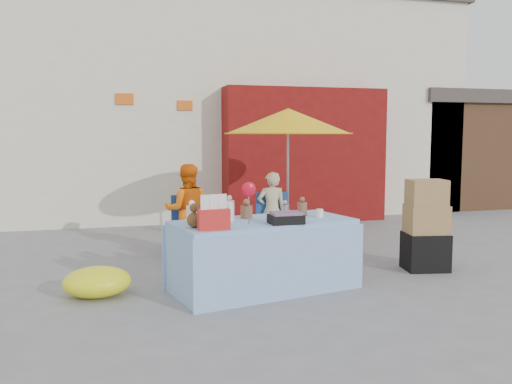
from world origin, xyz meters
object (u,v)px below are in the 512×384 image
object	(u,v)px
vendor_orange	(187,210)
vendor_beige	(272,211)
umbrella	(288,122)
box_stack	(426,229)
market_table	(263,254)
chair_right	(274,234)
chair_left	(189,239)

from	to	relation	value
vendor_orange	vendor_beige	bearing A→B (deg)	-173.11
vendor_beige	umbrella	distance (m)	1.35
box_stack	market_table	bearing A→B (deg)	-172.96
market_table	box_stack	size ratio (longest dim) A/B	1.88
vendor_beige	box_stack	xyz separation A→B (m)	(1.51, -1.66, -0.05)
market_table	vendor_beige	world-z (taller)	market_table
market_table	umbrella	world-z (taller)	umbrella
market_table	vendor_beige	distance (m)	2.07
umbrella	box_stack	world-z (taller)	umbrella
market_table	box_stack	world-z (taller)	market_table
market_table	chair_right	distance (m)	1.94
chair_right	vendor_orange	distance (m)	1.32
umbrella	box_stack	distance (m)	2.57
chair_left	vendor_orange	size ratio (longest dim) A/B	0.66
chair_right	umbrella	bearing A→B (deg)	50.53
market_table	box_stack	bearing A→B (deg)	-4.88
vendor_beige	vendor_orange	bearing A→B (deg)	6.89
chair_right	box_stack	xyz separation A→B (m)	(1.51, -1.53, 0.27)
chair_left	box_stack	bearing A→B (deg)	-22.08
chair_right	box_stack	distance (m)	2.16
vendor_beige	box_stack	bearing A→B (deg)	139.14
market_table	umbrella	bearing A→B (deg)	52.34
vendor_beige	box_stack	size ratio (longest dim) A/B	1.02
vendor_beige	umbrella	xyz separation A→B (m)	(0.30, 0.15, 1.31)
box_stack	vendor_orange	bearing A→B (deg)	148.95
umbrella	box_stack	bearing A→B (deg)	-56.28
vendor_orange	vendor_beige	distance (m)	1.25
chair_left	umbrella	size ratio (longest dim) A/B	0.41
market_table	chair_left	size ratio (longest dim) A/B	2.53
box_stack	chair_left	bearing A→B (deg)	151.03
box_stack	umbrella	bearing A→B (deg)	123.72
chair_left	vendor_orange	bearing A→B (deg)	97.69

